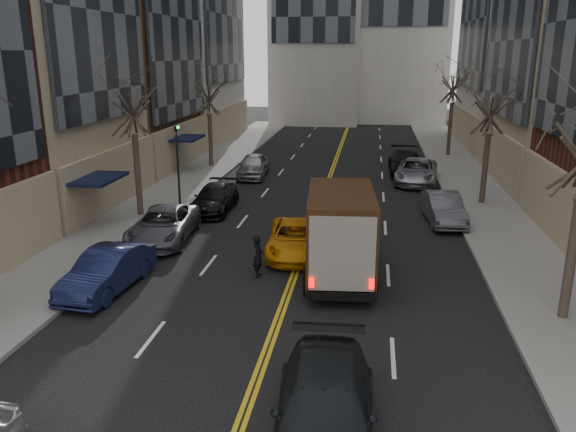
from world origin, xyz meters
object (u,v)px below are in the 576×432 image
at_px(ups_truck, 340,233).
at_px(observer_sedan, 325,411).
at_px(pedestrian, 258,256).
at_px(taxi, 295,238).

distance_m(ups_truck, observer_sedan, 9.48).
height_order(ups_truck, observer_sedan, ups_truck).
relative_size(observer_sedan, pedestrian, 3.37).
distance_m(observer_sedan, pedestrian, 9.50).
height_order(ups_truck, pedestrian, ups_truck).
bearing_deg(taxi, observer_sedan, -84.13).
bearing_deg(ups_truck, pedestrian, -174.93).
bearing_deg(pedestrian, observer_sedan, -170.02).
height_order(observer_sedan, pedestrian, pedestrian).
bearing_deg(pedestrian, ups_truck, -90.35).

